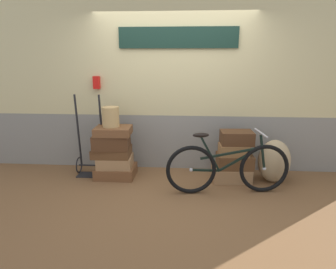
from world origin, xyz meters
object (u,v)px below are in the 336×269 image
suitcase_3 (111,142)px  wicker_basket (111,117)px  luggage_trolley (91,156)px  suitcase_2 (112,152)px  suitcase_4 (113,131)px  burlap_sack (274,161)px  suitcase_1 (115,161)px  suitcase_7 (234,150)px  suitcase_6 (235,161)px  suitcase_8 (237,138)px  bicycle (228,168)px  suitcase_5 (231,174)px  suitcase_0 (116,171)px

suitcase_3 → wicker_basket: wicker_basket is taller
luggage_trolley → suitcase_2: bearing=-12.6°
suitcase_4 → burlap_sack: suitcase_4 is taller
suitcase_4 → suitcase_1: bearing=87.2°
suitcase_1 → suitcase_3: bearing=-146.7°
suitcase_7 → wicker_basket: wicker_basket is taller
suitcase_6 → burlap_sack: bearing=-3.0°
suitcase_4 → burlap_sack: size_ratio=0.82×
suitcase_8 → bicycle: 0.57m
suitcase_7 → suitcase_4: bearing=175.2°
bicycle → burlap_sack: bearing=30.3°
suitcase_5 → burlap_sack: (0.62, 0.00, 0.22)m
wicker_basket → bicycle: (1.71, -0.44, -0.60)m
suitcase_2 → suitcase_8: (1.90, -0.02, 0.27)m
suitcase_6 → suitcase_4: bearing=178.0°
suitcase_0 → bicycle: bicycle is taller
luggage_trolley → suitcase_3: bearing=-18.0°
suitcase_1 → wicker_basket: wicker_basket is taller
suitcase_1 → suitcase_8: size_ratio=1.11×
suitcase_4 → wicker_basket: wicker_basket is taller
suitcase_0 → luggage_trolley: luggage_trolley is taller
suitcase_5 → luggage_trolley: 2.22m
suitcase_4 → bicycle: bicycle is taller
suitcase_3 → burlap_sack: (2.46, 0.01, -0.26)m
suitcase_2 → bicycle: 1.79m
suitcase_0 → luggage_trolley: 0.48m
suitcase_4 → suitcase_7: size_ratio=1.27×
suitcase_4 → suitcase_8: bearing=-1.5°
suitcase_2 → bicycle: (1.73, -0.47, -0.04)m
suitcase_2 → luggage_trolley: luggage_trolley is taller
suitcase_1 → suitcase_8: (1.85, -0.00, 0.42)m
suitcase_3 → suitcase_5: 1.90m
suitcase_4 → luggage_trolley: size_ratio=0.42×
suitcase_7 → wicker_basket: 1.90m
suitcase_0 → wicker_basket: wicker_basket is taller
suitcase_1 → luggage_trolley: (-0.41, 0.10, 0.05)m
suitcase_3 → suitcase_6: suitcase_3 is taller
suitcase_1 → suitcase_8: 1.90m
suitcase_2 → suitcase_7: bearing=-3.7°
suitcase_1 → burlap_sack: burlap_sack is taller
suitcase_0 → burlap_sack: 2.43m
suitcase_8 → burlap_sack: suitcase_8 is taller
suitcase_1 → wicker_basket: (-0.03, -0.01, 0.71)m
suitcase_5 → suitcase_8: bearing=11.8°
luggage_trolley → suitcase_4: bearing=-16.8°
suitcase_2 → wicker_basket: 0.56m
suitcase_3 → burlap_sack: 2.47m
suitcase_7 → suitcase_8: (0.04, 0.03, 0.18)m
luggage_trolley → suitcase_6: bearing=-2.7°
suitcase_2 → wicker_basket: bearing=-61.0°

